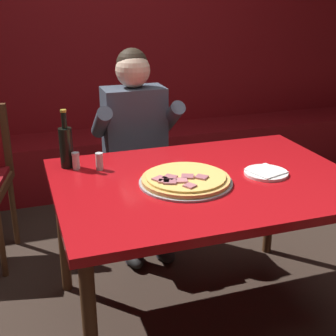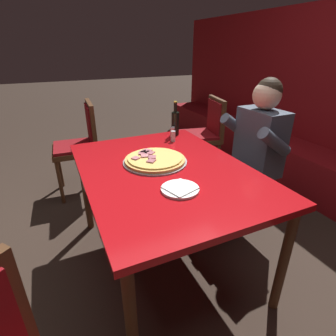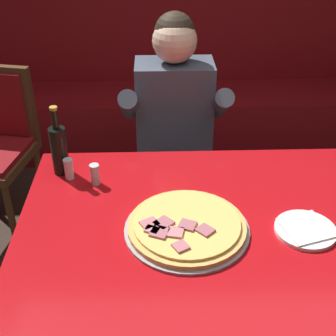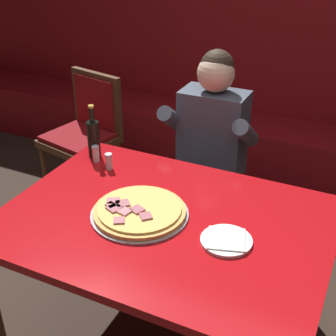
{
  "view_description": "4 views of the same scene",
  "coord_description": "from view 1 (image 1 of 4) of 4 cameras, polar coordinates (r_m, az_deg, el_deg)",
  "views": [
    {
      "loc": [
        -0.81,
        -1.87,
        1.6
      ],
      "look_at": [
        -0.09,
        0.29,
        0.73
      ],
      "focal_mm": 50.0,
      "sensor_mm": 36.0,
      "label": 1
    },
    {
      "loc": [
        1.39,
        -0.62,
        1.48
      ],
      "look_at": [
        -0.08,
        0.06,
        0.72
      ],
      "focal_mm": 28.0,
      "sensor_mm": 36.0,
      "label": 2
    },
    {
      "loc": [
        -0.22,
        -1.26,
        1.81
      ],
      "look_at": [
        -0.17,
        0.12,
        0.93
      ],
      "focal_mm": 50.0,
      "sensor_mm": 36.0,
      "label": 3
    },
    {
      "loc": [
        0.73,
        -1.49,
        1.94
      ],
      "look_at": [
        -0.13,
        0.3,
        0.84
      ],
      "focal_mm": 50.0,
      "sensor_mm": 36.0,
      "label": 4
    }
  ],
  "objects": [
    {
      "name": "shaker_black_pepper",
      "position": [
        2.33,
        -11.16,
        0.76
      ],
      "size": [
        0.04,
        0.04,
        0.09
      ],
      "color": "silver",
      "rests_on": "main_dining_table"
    },
    {
      "name": "booth_wall_panel",
      "position": [
        4.18,
        -7.24,
        11.84
      ],
      "size": [
        6.8,
        0.16,
        1.9
      ],
      "primitive_type": "cube",
      "color": "maroon",
      "rests_on": "ground_plane"
    },
    {
      "name": "shaker_red_pepper_flakes",
      "position": [
        2.31,
        -8.36,
        0.71
      ],
      "size": [
        0.04,
        0.04,
        0.09
      ],
      "color": "silver",
      "rests_on": "main_dining_table"
    },
    {
      "name": "plate_white_paper",
      "position": [
        2.28,
        11.86,
        -0.55
      ],
      "size": [
        0.21,
        0.21,
        0.02
      ],
      "color": "white",
      "rests_on": "main_dining_table"
    },
    {
      "name": "pizza",
      "position": [
        2.13,
        2.15,
        -1.43
      ],
      "size": [
        0.43,
        0.43,
        0.05
      ],
      "color": "#9E9EA3",
      "rests_on": "main_dining_table"
    },
    {
      "name": "ground_plane",
      "position": [
        2.59,
        4.14,
        -17.25
      ],
      "size": [
        24.0,
        24.0,
        0.0
      ],
      "primitive_type": "plane",
      "color": "#33261E"
    },
    {
      "name": "booth_bench",
      "position": [
        4.05,
        -5.86,
        1.08
      ],
      "size": [
        6.46,
        0.48,
        0.46
      ],
      "primitive_type": "cube",
      "color": "maroon",
      "rests_on": "ground_plane"
    },
    {
      "name": "main_dining_table",
      "position": [
        2.23,
        4.6,
        -3.01
      ],
      "size": [
        1.4,
        1.02,
        0.77
      ],
      "color": "#4C2D19",
      "rests_on": "ground_plane"
    },
    {
      "name": "diner_seated_blue_shirt",
      "position": [
        2.89,
        -3.66,
        2.95
      ],
      "size": [
        0.53,
        0.53,
        1.27
      ],
      "color": "black",
      "rests_on": "ground_plane"
    },
    {
      "name": "beer_bottle",
      "position": [
        2.35,
        -12.33,
        2.65
      ],
      "size": [
        0.07,
        0.07,
        0.29
      ],
      "color": "black",
      "rests_on": "main_dining_table"
    }
  ]
}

